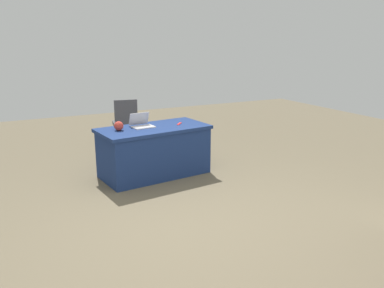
{
  "coord_description": "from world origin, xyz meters",
  "views": [
    {
      "loc": [
        1.83,
        3.78,
        2.05
      ],
      "look_at": [
        -0.11,
        -0.09,
        0.9
      ],
      "focal_mm": 37.33,
      "sensor_mm": 36.0,
      "label": 1
    }
  ],
  "objects_px": {
    "table_foreground": "(154,151)",
    "yarn_ball": "(119,126)",
    "laptop_silver": "(142,124)",
    "scissors_red": "(179,124)",
    "chair_tucked_left": "(126,121)"
  },
  "relations": [
    {
      "from": "chair_tucked_left",
      "to": "yarn_ball",
      "type": "distance_m",
      "value": 1.71
    },
    {
      "from": "table_foreground",
      "to": "yarn_ball",
      "type": "height_order",
      "value": "yarn_ball"
    },
    {
      "from": "chair_tucked_left",
      "to": "laptop_silver",
      "type": "height_order",
      "value": "chair_tucked_left"
    },
    {
      "from": "table_foreground",
      "to": "chair_tucked_left",
      "type": "xyz_separation_m",
      "value": [
        -0.06,
        -1.59,
        0.18
      ]
    },
    {
      "from": "chair_tucked_left",
      "to": "table_foreground",
      "type": "bearing_deg",
      "value": -81.71
    },
    {
      "from": "table_foreground",
      "to": "laptop_silver",
      "type": "height_order",
      "value": "laptop_silver"
    },
    {
      "from": "chair_tucked_left",
      "to": "scissors_red",
      "type": "height_order",
      "value": "chair_tucked_left"
    },
    {
      "from": "table_foreground",
      "to": "scissors_red",
      "type": "bearing_deg",
      "value": -176.4
    },
    {
      "from": "table_foreground",
      "to": "yarn_ball",
      "type": "xyz_separation_m",
      "value": [
        0.53,
        -0.01,
        0.44
      ]
    },
    {
      "from": "scissors_red",
      "to": "table_foreground",
      "type": "bearing_deg",
      "value": -47.94
    },
    {
      "from": "laptop_silver",
      "to": "scissors_red",
      "type": "height_order",
      "value": "laptop_silver"
    },
    {
      "from": "scissors_red",
      "to": "laptop_silver",
      "type": "bearing_deg",
      "value": -57.34
    },
    {
      "from": "laptop_silver",
      "to": "yarn_ball",
      "type": "relative_size",
      "value": 2.52
    },
    {
      "from": "yarn_ball",
      "to": "scissors_red",
      "type": "bearing_deg",
      "value": -178.97
    },
    {
      "from": "table_foreground",
      "to": "yarn_ball",
      "type": "relative_size",
      "value": 12.65
    }
  ]
}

